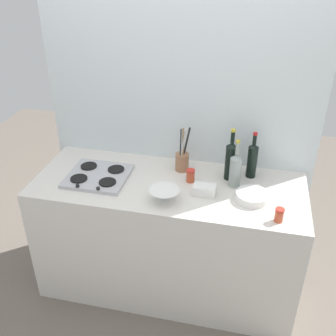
# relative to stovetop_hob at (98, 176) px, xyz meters

# --- Properties ---
(ground_plane) EXTENTS (6.00, 6.00, 0.00)m
(ground_plane) POSITION_rel_stovetop_hob_xyz_m (0.48, 0.03, -0.91)
(ground_plane) COLOR #6B6056
(ground_plane) RESTS_ON ground
(counter_block) EXTENTS (1.80, 0.70, 0.90)m
(counter_block) POSITION_rel_stovetop_hob_xyz_m (0.48, 0.03, -0.46)
(counter_block) COLOR silver
(counter_block) RESTS_ON ground
(backsplash_panel) EXTENTS (1.90, 0.06, 2.36)m
(backsplash_panel) POSITION_rel_stovetop_hob_xyz_m (0.48, 0.41, 0.27)
(backsplash_panel) COLOR silver
(backsplash_panel) RESTS_ON ground
(stovetop_hob) EXTENTS (0.40, 0.38, 0.04)m
(stovetop_hob) POSITION_rel_stovetop_hob_xyz_m (0.00, 0.00, 0.00)
(stovetop_hob) COLOR #B2B2B7
(stovetop_hob) RESTS_ON counter_block
(plate_stack) EXTENTS (0.21, 0.21, 0.05)m
(plate_stack) POSITION_rel_stovetop_hob_xyz_m (1.03, -0.03, 0.01)
(plate_stack) COLOR white
(plate_stack) RESTS_ON counter_block
(wine_bottle_leftmost) EXTENTS (0.07, 0.07, 0.33)m
(wine_bottle_leftmost) POSITION_rel_stovetop_hob_xyz_m (1.01, 0.25, 0.12)
(wine_bottle_leftmost) COLOR black
(wine_bottle_leftmost) RESTS_ON counter_block
(wine_bottle_mid_left) EXTENTS (0.07, 0.07, 0.36)m
(wine_bottle_mid_left) POSITION_rel_stovetop_hob_xyz_m (0.87, 0.19, 0.13)
(wine_bottle_mid_left) COLOR black
(wine_bottle_mid_left) RESTS_ON counter_block
(wine_bottle_mid_right) EXTENTS (0.08, 0.08, 0.33)m
(wine_bottle_mid_right) POSITION_rel_stovetop_hob_xyz_m (0.91, 0.11, 0.11)
(wine_bottle_mid_right) COLOR gray
(wine_bottle_mid_right) RESTS_ON counter_block
(mixing_bowl) EXTENTS (0.19, 0.19, 0.08)m
(mixing_bowl) POSITION_rel_stovetop_hob_xyz_m (0.50, -0.17, 0.03)
(mixing_bowl) COLOR white
(mixing_bowl) RESTS_ON counter_block
(butter_dish) EXTENTS (0.14, 0.09, 0.06)m
(butter_dish) POSITION_rel_stovetop_hob_xyz_m (0.73, -0.04, 0.02)
(butter_dish) COLOR white
(butter_dish) RESTS_ON counter_block
(utensil_crock) EXTENTS (0.10, 0.09, 0.32)m
(utensil_crock) POSITION_rel_stovetop_hob_xyz_m (0.54, 0.23, 0.06)
(utensil_crock) COLOR #996B4C
(utensil_crock) RESTS_ON counter_block
(condiment_jar_front) EXTENTS (0.05, 0.05, 0.09)m
(condiment_jar_front) POSITION_rel_stovetop_hob_xyz_m (1.19, -0.22, 0.03)
(condiment_jar_front) COLOR #C64C2D
(condiment_jar_front) RESTS_ON counter_block
(condiment_jar_rear) EXTENTS (0.06, 0.06, 0.09)m
(condiment_jar_rear) POSITION_rel_stovetop_hob_xyz_m (0.62, 0.09, 0.03)
(condiment_jar_rear) COLOR #C64C2D
(condiment_jar_rear) RESTS_ON counter_block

